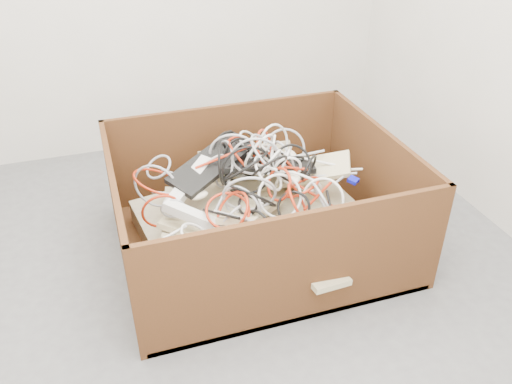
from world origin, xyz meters
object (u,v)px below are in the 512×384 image
object	(u,v)px
cardboard_box	(254,224)
vga_plug	(353,180)
power_strip_right	(194,216)
power_strip_left	(189,183)

from	to	relation	value
cardboard_box	vga_plug	xyz separation A→B (m)	(0.46, -0.09, 0.21)
power_strip_right	vga_plug	bearing A→B (deg)	46.41
power_strip_left	vga_plug	xyz separation A→B (m)	(0.74, -0.18, -0.02)
power_strip_right	vga_plug	size ratio (longest dim) A/B	6.23
cardboard_box	power_strip_left	distance (m)	0.38
cardboard_box	power_strip_right	xyz separation A→B (m)	(-0.31, -0.16, 0.22)
cardboard_box	vga_plug	distance (m)	0.52
cardboard_box	vga_plug	size ratio (longest dim) A/B	28.68
power_strip_left	vga_plug	world-z (taller)	power_strip_left
power_strip_left	vga_plug	distance (m)	0.77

